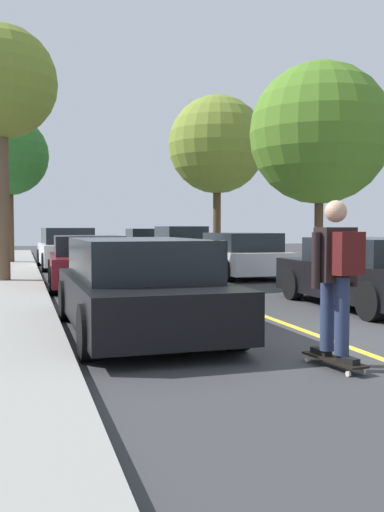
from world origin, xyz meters
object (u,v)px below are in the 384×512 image
parked_car_right_near (239,256)px  street_tree_right_near (217,145)px  street_tree_left_near (8,156)px  fire_hydrant (309,263)px  parked_car_left_nearest (139,286)px  street_tree_left_nearest (0,84)px  parked_car_right_nearest (371,273)px  parked_car_left_near (88,262)px  parked_car_right_farthest (145,242)px  street_tree_right_nearest (320,134)px  parked_car_left_far (67,248)px  parked_car_right_far (180,245)px  skateboarder (337,270)px  skateboard (334,360)px

parked_car_right_near → street_tree_right_near: 9.20m
street_tree_left_near → fire_hydrant: (8.11, -9.01, -3.73)m
parked_car_left_nearest → street_tree_left_nearest: (-2.01, 7.43, 4.39)m
parked_car_right_nearest → street_tree_right_near: 15.28m
parked_car_left_near → street_tree_right_near: size_ratio=0.59×
parked_car_right_farthest → street_tree_right_nearest: (2.01, -14.66, 3.46)m
street_tree_right_nearest → parked_car_right_farthest: bearing=97.8°
parked_car_right_farthest → street_tree_right_nearest: 15.20m
street_tree_left_near → fire_hydrant: bearing=-48.0°
street_tree_left_nearest → street_tree_right_nearest: size_ratio=1.06×
parked_car_left_far → street_tree_left_near: size_ratio=0.82×
street_tree_right_near → street_tree_left_near: bearing=-177.8°
street_tree_right_near → parked_car_right_far: bearing=-148.7°
parked_car_left_near → parked_car_right_far: size_ratio=1.01×
skateboarder → street_tree_left_nearest: bearing=109.7°
parked_car_left_nearest → parked_car_right_near: (4.61, 7.96, -0.02)m
street_tree_left_nearest → parked_car_right_far: bearing=47.2°
street_tree_right_nearest → street_tree_left_nearest: bearing=176.3°
parked_car_left_nearest → parked_car_left_near: (0.00, 6.28, -0.04)m
parked_car_right_near → skateboarder: size_ratio=2.45×
parked_car_right_nearest → skateboard: bearing=-128.1°
parked_car_left_nearest → parked_car_right_nearest: bearing=15.8°
street_tree_left_nearest → street_tree_right_nearest: street_tree_left_nearest is taller
street_tree_left_near → fire_hydrant: street_tree_left_near is taller
street_tree_left_near → street_tree_left_nearest: bearing=-90.0°
street_tree_left_near → fire_hydrant: 12.68m
street_tree_left_near → parked_car_right_nearest: bearing=-65.0°
parked_car_left_near → skateboard: bearing=-79.9°
street_tree_left_nearest → skateboarder: 11.38m
skateboard → parked_car_right_nearest: bearing=51.9°
parked_car_right_farthest → street_tree_right_near: (2.01, -5.74, 4.35)m
parked_car_right_far → street_tree_left_near: street_tree_left_near is taller
parked_car_right_far → skateboarder: size_ratio=2.46×
parked_car_right_farthest → skateboard: size_ratio=4.79×
parked_car_right_near → fire_hydrant: 2.13m
parked_car_right_farthest → street_tree_left_nearest: 16.18m
parked_car_left_near → parked_car_left_far: bearing=90.0°
parked_car_left_far → street_tree_left_nearest: bearing=-109.3°
parked_car_left_far → parked_car_right_far: parked_car_right_far is taller
parked_car_right_farthest → parked_car_right_near: bearing=-90.0°
parked_car_left_far → skateboarder: bearing=-84.3°
parked_car_left_far → parked_car_left_near: bearing=-90.0°
parked_car_right_farthest → fire_hydrant: bearing=-84.3°
parked_car_right_nearest → skateboarder: 4.95m
parked_car_left_nearest → parked_car_left_near: size_ratio=1.03×
street_tree_left_nearest → street_tree_left_near: size_ratio=1.13×
parked_car_right_far → street_tree_right_nearest: bearing=-75.4°
street_tree_right_near → street_tree_left_nearest: bearing=-135.8°
parked_car_left_nearest → street_tree_right_nearest: size_ratio=0.71×
parked_car_right_near → fire_hydrant: size_ratio=5.81×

